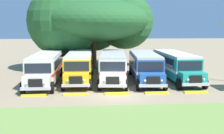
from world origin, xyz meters
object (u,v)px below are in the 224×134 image
at_px(parked_bus_slot_0, 46,67).
at_px(parked_bus_slot_2, 113,65).
at_px(parked_bus_slot_3, 145,65).
at_px(parked_bus_slot_4, 175,64).
at_px(broad_shade_tree, 92,20).
at_px(parked_bus_slot_1, 79,65).

relative_size(parked_bus_slot_0, parked_bus_slot_2, 0.99).
bearing_deg(parked_bus_slot_3, parked_bus_slot_2, -89.64).
height_order(parked_bus_slot_2, parked_bus_slot_4, same).
height_order(parked_bus_slot_0, broad_shade_tree, broad_shade_tree).
distance_m(parked_bus_slot_2, parked_bus_slot_4, 6.63).
height_order(parked_bus_slot_0, parked_bus_slot_4, same).
height_order(parked_bus_slot_0, parked_bus_slot_1, same).
distance_m(parked_bus_slot_0, parked_bus_slot_3, 10.11).
xyz_separation_m(parked_bus_slot_0, parked_bus_slot_2, (6.80, 0.55, 0.00)).
distance_m(parked_bus_slot_3, parked_bus_slot_4, 3.33).
distance_m(parked_bus_slot_3, broad_shade_tree, 12.11).
xyz_separation_m(parked_bus_slot_1, parked_bus_slot_3, (6.79, -0.64, 0.00)).
bearing_deg(parked_bus_slot_4, broad_shade_tree, -137.69).
distance_m(parked_bus_slot_0, parked_bus_slot_4, 13.44).
height_order(parked_bus_slot_1, parked_bus_slot_3, same).
bearing_deg(parked_bus_slot_1, parked_bus_slot_0, -72.48).
xyz_separation_m(parked_bus_slot_1, parked_bus_slot_2, (3.49, -0.42, 0.00)).
height_order(parked_bus_slot_2, broad_shade_tree, broad_shade_tree).
xyz_separation_m(parked_bus_slot_2, parked_bus_slot_3, (3.30, -0.21, 0.00)).
distance_m(parked_bus_slot_0, parked_bus_slot_1, 3.45).
bearing_deg(broad_shade_tree, parked_bus_slot_2, -77.62).
relative_size(parked_bus_slot_0, parked_bus_slot_4, 1.00).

